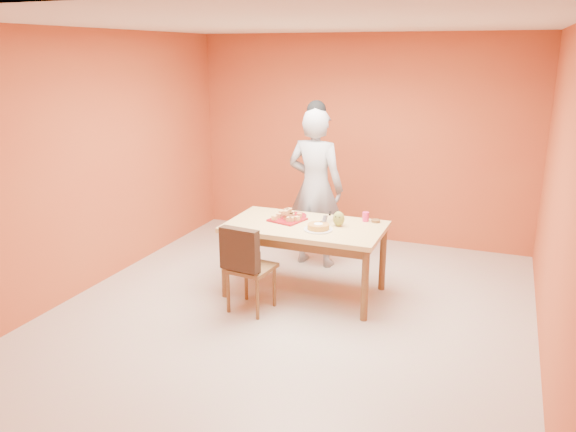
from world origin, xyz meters
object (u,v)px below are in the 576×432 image
at_px(magenta_glass, 366,217).
at_px(dining_chair, 250,266).
at_px(pastry_platter, 287,220).
at_px(red_dinner_plate, 294,215).
at_px(checker_tin, 376,221).
at_px(dining_table, 305,233).
at_px(person, 315,188).
at_px(egg_ornament, 339,219).
at_px(sponge_cake, 318,227).

bearing_deg(magenta_glass, dining_chair, -134.46).
bearing_deg(magenta_glass, pastry_platter, -160.40).
distance_m(red_dinner_plate, checker_tin, 0.87).
bearing_deg(checker_tin, dining_chair, -137.55).
distance_m(dining_table, magenta_glass, 0.66).
xyz_separation_m(pastry_platter, checker_tin, (0.88, 0.28, 0.00)).
bearing_deg(dining_chair, person, 89.69).
bearing_deg(magenta_glass, dining_table, -148.11).
relative_size(person, checker_tin, 20.20).
bearing_deg(egg_ornament, dining_table, -168.05).
height_order(magenta_glass, checker_tin, magenta_glass).
bearing_deg(sponge_cake, person, 110.45).
height_order(dining_table, red_dinner_plate, red_dinner_plate).
xyz_separation_m(person, egg_ornament, (0.52, -0.79, -0.10)).
bearing_deg(sponge_cake, dining_chair, -140.07).
bearing_deg(pastry_platter, red_dinner_plate, 86.03).
height_order(pastry_platter, magenta_glass, magenta_glass).
bearing_deg(person, magenta_glass, 149.30).
relative_size(dining_chair, sponge_cake, 4.12).
height_order(dining_chair, red_dinner_plate, dining_chair).
xyz_separation_m(dining_table, checker_tin, (0.66, 0.34, 0.11)).
relative_size(pastry_platter, red_dinner_plate, 1.22).
bearing_deg(magenta_glass, person, 144.34).
bearing_deg(dining_table, dining_chair, -121.56).
bearing_deg(pastry_platter, person, 87.44).
relative_size(person, magenta_glass, 18.99).
relative_size(red_dinner_plate, egg_ornament, 1.70).
xyz_separation_m(dining_chair, red_dinner_plate, (0.15, 0.82, 0.30)).
bearing_deg(sponge_cake, egg_ornament, 54.25).
bearing_deg(pastry_platter, checker_tin, 17.56).
bearing_deg(dining_table, egg_ornament, 13.13).
relative_size(dining_chair, person, 0.48).
height_order(red_dinner_plate, sponge_cake, sponge_cake).
relative_size(dining_table, magenta_glass, 16.30).
xyz_separation_m(person, checker_tin, (0.84, -0.53, -0.16)).
height_order(dining_chair, pastry_platter, dining_chair).
bearing_deg(sponge_cake, dining_table, 145.09).
relative_size(dining_table, checker_tin, 17.33).
bearing_deg(pastry_platter, sponge_cake, -25.50).
bearing_deg(dining_table, red_dinner_plate, 131.03).
distance_m(dining_chair, red_dinner_plate, 0.89).
bearing_deg(sponge_cake, magenta_glass, 52.20).
relative_size(pastry_platter, sponge_cake, 1.46).
height_order(person, pastry_platter, person).
relative_size(dining_chair, egg_ornament, 5.84).
bearing_deg(magenta_glass, sponge_cake, -127.80).
xyz_separation_m(dining_chair, sponge_cake, (0.54, 0.45, 0.33)).
relative_size(red_dinner_plate, sponge_cake, 1.20).
xyz_separation_m(dining_table, dining_chair, (-0.36, -0.58, -0.20)).
bearing_deg(checker_tin, dining_table, -152.27).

